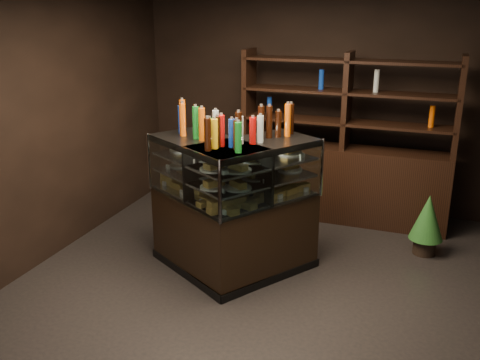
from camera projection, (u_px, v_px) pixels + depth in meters
The scene contains 7 objects.
ground at pixel (284, 298), 4.77m from camera, with size 5.00×5.00×0.00m, color black.
room_shell at pixel (290, 79), 4.16m from camera, with size 5.02×5.02×3.01m.
display_case at pixel (231, 229), 5.12m from camera, with size 1.68×1.34×1.32m.
food_display at pixel (231, 177), 4.96m from camera, with size 1.34×1.02×0.41m.
bottles_top at pixel (231, 126), 4.81m from camera, with size 1.17×0.88×0.30m.
potted_conifer at pixel (428, 216), 5.49m from camera, with size 0.35×0.35×0.74m.
back_shelving at pixel (343, 171), 6.37m from camera, with size 2.46×0.49×2.00m.
Camera 1 is at (1.02, -4.10, 2.49)m, focal length 40.00 mm.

